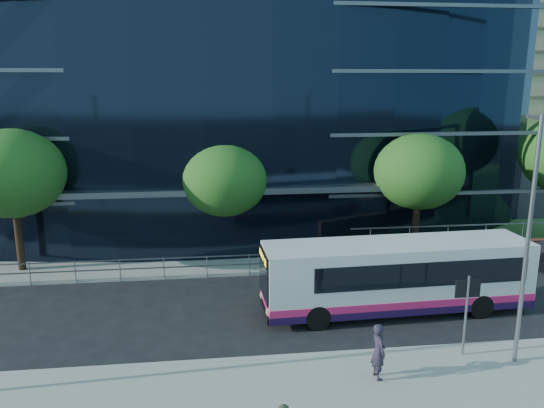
{
  "coord_description": "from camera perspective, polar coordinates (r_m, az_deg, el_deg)",
  "views": [
    {
      "loc": [
        -3.81,
        -16.9,
        9.11
      ],
      "look_at": [
        -0.78,
        8.0,
        3.28
      ],
      "focal_mm": 35.0,
      "sensor_mm": 36.0,
      "label": 1
    }
  ],
  "objects": [
    {
      "name": "ground",
      "position": [
        19.57,
        5.27,
        -14.71
      ],
      "size": [
        200.0,
        200.0,
        0.0
      ],
      "primitive_type": "plane",
      "color": "black",
      "rests_on": "ground"
    },
    {
      "name": "kerb",
      "position": [
        18.67,
        5.94,
        -15.9
      ],
      "size": [
        80.0,
        0.25,
        0.16
      ],
      "primitive_type": "cube",
      "color": "gray",
      "rests_on": "ground"
    },
    {
      "name": "yellow_line_outer",
      "position": [
        18.88,
        5.8,
        -15.81
      ],
      "size": [
        80.0,
        0.08,
        0.01
      ],
      "primitive_type": "cube",
      "color": "gold",
      "rests_on": "ground"
    },
    {
      "name": "yellow_line_inner",
      "position": [
        19.01,
        5.7,
        -15.59
      ],
      "size": [
        80.0,
        0.08,
        0.01
      ],
      "primitive_type": "cube",
      "color": "gold",
      "rests_on": "ground"
    },
    {
      "name": "far_forecourt",
      "position": [
        29.41,
        -10.92,
        -5.1
      ],
      "size": [
        50.0,
        8.0,
        0.1
      ],
      "primitive_type": "cube",
      "color": "gray",
      "rests_on": "ground"
    },
    {
      "name": "glass_office",
      "position": [
        37.76,
        -7.37,
        11.3
      ],
      "size": [
        44.0,
        23.1,
        16.0
      ],
      "color": "black",
      "rests_on": "ground"
    },
    {
      "name": "guard_railings",
      "position": [
        25.64,
        -16.06,
        -6.31
      ],
      "size": [
        24.0,
        0.05,
        1.1
      ],
      "color": "slate",
      "rests_on": "ground"
    },
    {
      "name": "apartment_block",
      "position": [
        82.33,
        19.42,
        13.76
      ],
      "size": [
        60.0,
        42.0,
        30.0
      ],
      "color": "#2D511E",
      "rests_on": "ground"
    },
    {
      "name": "street_sign",
      "position": [
        18.76,
        20.24,
        -9.54
      ],
      "size": [
        0.85,
        0.09,
        2.8
      ],
      "color": "slate",
      "rests_on": "pavement_near"
    },
    {
      "name": "tree_far_a",
      "position": [
        27.8,
        -26.19,
        2.96
      ],
      "size": [
        4.95,
        4.95,
        6.98
      ],
      "color": "black",
      "rests_on": "ground"
    },
    {
      "name": "tree_far_b",
      "position": [
        26.86,
        -5.11,
        2.53
      ],
      "size": [
        4.29,
        4.29,
        6.05
      ],
      "color": "black",
      "rests_on": "ground"
    },
    {
      "name": "tree_far_c",
      "position": [
        28.43,
        15.53,
        3.35
      ],
      "size": [
        4.62,
        4.62,
        6.51
      ],
      "color": "black",
      "rests_on": "ground"
    },
    {
      "name": "tree_dist_e",
      "position": [
        63.49,
        19.26,
        8.23
      ],
      "size": [
        4.62,
        4.62,
        6.51
      ],
      "color": "black",
      "rests_on": "ground"
    },
    {
      "name": "streetlight_east",
      "position": [
        18.3,
        25.82,
        -3.03
      ],
      "size": [
        0.15,
        0.77,
        8.0
      ],
      "color": "slate",
      "rests_on": "pavement_near"
    },
    {
      "name": "city_bus",
      "position": [
        21.94,
        13.49,
        -7.48
      ],
      "size": [
        10.81,
        2.86,
        2.9
      ],
      "rotation": [
        0.0,
        0.0,
        0.04
      ],
      "color": "silver",
      "rests_on": "ground"
    },
    {
      "name": "pedestrian",
      "position": [
        17.13,
        11.37,
        -15.27
      ],
      "size": [
        0.51,
        0.7,
        1.79
      ],
      "primitive_type": "imported",
      "rotation": [
        0.0,
        0.0,
        1.7
      ],
      "color": "#261F2F",
      "rests_on": "pavement_near"
    }
  ]
}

